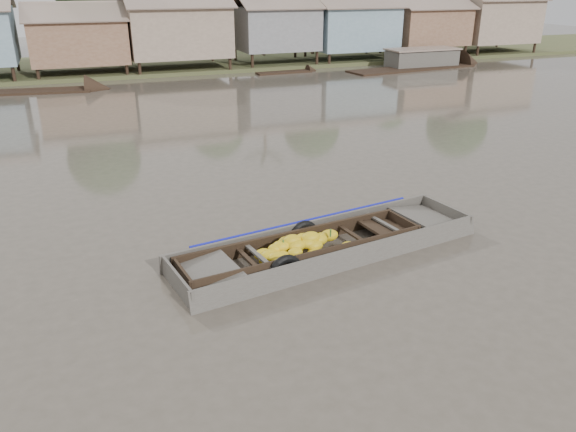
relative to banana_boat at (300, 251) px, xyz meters
name	(u,v)px	position (x,y,z in m)	size (l,w,h in m)	color
ground	(329,263)	(0.49, -0.48, -0.16)	(120.00, 120.00, 0.00)	#4A4338
riverbank	(177,21)	(3.52, 31.38, 2.91)	(120.00, 12.47, 10.22)	#384723
banana_boat	(300,251)	(0.00, 0.00, 0.00)	(5.87, 2.05, 0.81)	black
viewer_boat	(328,249)	(0.73, 0.04, -0.10)	(7.59, 3.00, 0.59)	#413D37
distant_boats	(349,71)	(13.24, 23.54, 0.04)	(47.75, 15.54, 1.38)	black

